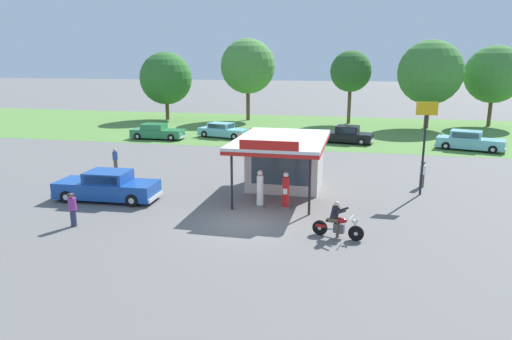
{
  "coord_description": "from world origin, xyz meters",
  "views": [
    {
      "loc": [
        4.86,
        -19.31,
        7.19
      ],
      "look_at": [
        -0.48,
        4.5,
        1.4
      ],
      "focal_mm": 32.55,
      "sensor_mm": 36.0,
      "label": 1
    }
  ],
  "objects": [
    {
      "name": "tree_oak_centre",
      "position": [
        -18.54,
        34.48,
        4.87
      ],
      "size": [
        6.33,
        6.33,
        8.2
      ],
      "color": "brown",
      "rests_on": "ground"
    },
    {
      "name": "bystander_admiring_sedan",
      "position": [
        -7.29,
        -2.07,
        0.8
      ],
      "size": [
        0.34,
        0.34,
        1.51
      ],
      "color": "#2D3351",
      "rests_on": "ground"
    },
    {
      "name": "ground_plane",
      "position": [
        0.0,
        0.0,
        0.0
      ],
      "size": [
        300.0,
        300.0,
        0.0
      ],
      "primitive_type": "plane",
      "color": "slate"
    },
    {
      "name": "gas_pump_offside",
      "position": [
        1.47,
        2.52,
        0.84
      ],
      "size": [
        0.44,
        0.44,
        1.85
      ],
      "color": "slate",
      "rests_on": "ground"
    },
    {
      "name": "roadside_pole_sign",
      "position": [
        8.29,
        6.5,
        3.44
      ],
      "size": [
        1.1,
        0.12,
        5.07
      ],
      "color": "black",
      "rests_on": "ground"
    },
    {
      "name": "motorcycle_with_rider",
      "position": [
        4.17,
        -0.9,
        0.65
      ],
      "size": [
        2.14,
        0.79,
        1.58
      ],
      "color": "black",
      "rests_on": "ground"
    },
    {
      "name": "parked_car_back_row_far_left",
      "position": [
        13.71,
        21.06,
        0.73
      ],
      "size": [
        5.54,
        3.13,
        1.58
      ],
      "color": "#7AC6D1",
      "rests_on": "ground"
    },
    {
      "name": "tree_oak_far_right",
      "position": [
        18.84,
        36.67,
        5.6
      ],
      "size": [
        6.25,
        6.25,
        8.81
      ],
      "color": "brown",
      "rests_on": "ground"
    },
    {
      "name": "grass_verge_strip",
      "position": [
        0.0,
        30.0,
        0.0
      ],
      "size": [
        120.0,
        24.0,
        0.01
      ],
      "primitive_type": "cube",
      "color": "#56843D",
      "rests_on": "ground"
    },
    {
      "name": "parked_car_back_row_centre_left",
      "position": [
        3.65,
        22.38,
        0.68
      ],
      "size": [
        5.28,
        2.62,
        1.52
      ],
      "color": "black",
      "rests_on": "ground"
    },
    {
      "name": "bystander_strolling_foreground",
      "position": [
        -10.87,
        8.07,
        0.78
      ],
      "size": [
        0.34,
        0.34,
        1.49
      ],
      "color": "brown",
      "rests_on": "ground"
    },
    {
      "name": "tree_oak_distant_spare",
      "position": [
        3.55,
        35.48,
        5.86
      ],
      "size": [
        4.65,
        4.66,
        8.28
      ],
      "color": "brown",
      "rests_on": "ground"
    },
    {
      "name": "tree_oak_far_left",
      "position": [
        -8.59,
        36.12,
        6.39
      ],
      "size": [
        6.54,
        6.54,
        9.75
      ],
      "color": "brown",
      "rests_on": "ground"
    },
    {
      "name": "tree_oak_left",
      "position": [
        11.92,
        33.57,
        5.92
      ],
      "size": [
        6.77,
        6.77,
        9.32
      ],
      "color": "brown",
      "rests_on": "ground"
    },
    {
      "name": "parked_car_back_row_centre_right",
      "position": [
        -7.77,
        22.74,
        0.65
      ],
      "size": [
        5.26,
        2.92,
        1.39
      ],
      "color": "#7AC6D1",
      "rests_on": "ground"
    },
    {
      "name": "gas_pump_nearside",
      "position": [
        0.18,
        2.52,
        0.86
      ],
      "size": [
        0.44,
        0.44,
        1.89
      ],
      "color": "slate",
      "rests_on": "ground"
    },
    {
      "name": "featured_classic_sedan",
      "position": [
        -7.91,
        1.9,
        0.71
      ],
      "size": [
        5.56,
        2.2,
        1.56
      ],
      "color": "#19479E",
      "rests_on": "ground"
    },
    {
      "name": "bystander_chatting_near_pumps",
      "position": [
        8.56,
        8.2,
        0.79
      ],
      "size": [
        0.34,
        0.34,
        1.5
      ],
      "color": "brown",
      "rests_on": "ground"
    },
    {
      "name": "parked_car_back_row_left",
      "position": [
        -13.55,
        20.58,
        0.66
      ],
      "size": [
        5.09,
        1.92,
        1.42
      ],
      "color": "#2D844C",
      "rests_on": "ground"
    },
    {
      "name": "service_station_kiosk",
      "position": [
        0.82,
        6.14,
        1.8
      ],
      "size": [
        4.7,
        7.16,
        3.57
      ],
      "color": "beige",
      "rests_on": "ground"
    },
    {
      "name": "parked_car_back_row_centre",
      "position": [
        -2.59,
        18.76,
        0.71
      ],
      "size": [
        5.74,
        3.09,
        1.53
      ],
      "color": "#993819",
      "rests_on": "ground"
    }
  ]
}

